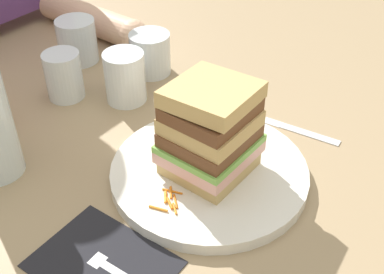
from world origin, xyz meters
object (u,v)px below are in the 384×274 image
object	(u,v)px
empty_tumbler_1	(150,53)
empty_tumbler_3	(77,41)
main_plate	(209,173)
empty_tumbler_0	(64,76)
fork	(117,271)
juice_glass	(125,79)
sandwich	(210,131)
napkin_dark	(103,263)
knife	(282,125)

from	to	relation	value
empty_tumbler_1	empty_tumbler_3	xyz separation A→B (m)	(-0.05, 0.14, 0.00)
main_plate	empty_tumbler_0	size ratio (longest dim) A/B	3.34
fork	juice_glass	world-z (taller)	juice_glass
sandwich	napkin_dark	size ratio (longest dim) A/B	0.84
sandwich	empty_tumbler_1	bearing A→B (deg)	56.43
fork	empty_tumbler_0	xyz separation A→B (m)	(0.21, 0.33, 0.04)
juice_glass	empty_tumbler_0	bearing A→B (deg)	121.95
fork	empty_tumbler_1	distance (m)	0.45
juice_glass	empty_tumbler_0	world-z (taller)	juice_glass
napkin_dark	empty_tumbler_1	world-z (taller)	empty_tumbler_1
napkin_dark	empty_tumbler_0	bearing A→B (deg)	54.79
empty_tumbler_0	main_plate	bearing A→B (deg)	-93.56
main_plate	sandwich	world-z (taller)	sandwich
knife	empty_tumbler_3	world-z (taller)	empty_tumbler_3
empty_tumbler_0	empty_tumbler_1	bearing A→B (deg)	-22.13
empty_tumbler_1	empty_tumbler_0	bearing A→B (deg)	157.87
empty_tumbler_0	fork	bearing A→B (deg)	-123.18
sandwich	knife	xyz separation A→B (m)	(0.17, -0.02, -0.08)
main_plate	knife	xyz separation A→B (m)	(0.17, -0.02, -0.01)
main_plate	empty_tumbler_1	size ratio (longest dim) A/B	3.60
empty_tumbler_1	empty_tumbler_3	world-z (taller)	empty_tumbler_3
sandwich	fork	xyz separation A→B (m)	(-0.20, -0.01, -0.08)
main_plate	sandwich	xyz separation A→B (m)	(0.00, 0.00, 0.07)
knife	empty_tumbler_0	distance (m)	0.37
napkin_dark	juice_glass	world-z (taller)	juice_glass
napkin_dark	empty_tumbler_0	world-z (taller)	empty_tumbler_0
napkin_dark	fork	size ratio (longest dim) A/B	0.95
napkin_dark	knife	size ratio (longest dim) A/B	0.79
main_plate	juice_glass	distance (m)	0.24
fork	knife	size ratio (longest dim) A/B	0.83
knife	empty_tumbler_3	bearing A→B (deg)	96.83
napkin_dark	fork	world-z (taller)	fork
napkin_dark	knife	bearing A→B (deg)	-5.07
sandwich	empty_tumbler_0	bearing A→B (deg)	86.52
fork	juice_glass	bearing A→B (deg)	41.52
knife	empty_tumbler_1	world-z (taller)	empty_tumbler_1
sandwich	fork	distance (m)	0.21
knife	fork	bearing A→B (deg)	178.41
main_plate	knife	size ratio (longest dim) A/B	1.37
napkin_dark	empty_tumbler_0	xyz separation A→B (m)	(0.22, 0.31, 0.04)
juice_glass	napkin_dark	bearing A→B (deg)	-141.37
knife	empty_tumbler_1	xyz separation A→B (m)	(0.00, 0.28, 0.04)
main_plate	napkin_dark	world-z (taller)	main_plate
empty_tumbler_0	empty_tumbler_1	xyz separation A→B (m)	(0.15, -0.06, -0.00)
knife	empty_tumbler_3	xyz separation A→B (m)	(-0.05, 0.42, 0.04)
fork	napkin_dark	bearing A→B (deg)	93.16
sandwich	knife	bearing A→B (deg)	-7.20
main_plate	fork	distance (m)	0.20
sandwich	empty_tumbler_0	world-z (taller)	sandwich
empty_tumbler_3	juice_glass	bearing A→B (deg)	-105.05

